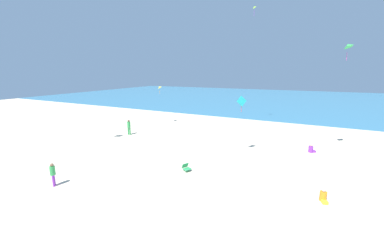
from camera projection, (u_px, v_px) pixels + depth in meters
The scene contains 11 objects.
ground_plane at pixel (208, 141), 22.04m from camera, with size 120.00×120.00×0.00m, color beige.
ocean_water at pixel (264, 98), 59.45m from camera, with size 120.00×60.00×0.05m, color teal.
beach_chair_mid_beach at pixel (186, 167), 15.41m from camera, with size 0.74×0.72×0.53m.
person_0 at pixel (129, 126), 24.20m from camera, with size 0.42×0.42×1.71m.
person_1 at pixel (323, 197), 11.76m from camera, with size 0.45×0.64×0.73m.
person_2 at pixel (53, 173), 13.23m from camera, with size 0.42×0.42×1.48m.
person_3 at pixel (311, 149), 18.95m from camera, with size 0.69×0.59×0.77m.
kite_green at pixel (347, 46), 16.95m from camera, with size 0.82×0.90×1.33m.
kite_lime at pixel (254, 7), 26.56m from camera, with size 0.62×0.65×1.18m.
kite_yellow at pixel (159, 87), 28.39m from camera, with size 0.61×0.69×1.02m.
kite_teal at pixel (242, 101), 17.65m from camera, with size 0.70×0.61×1.32m.
Camera 1 is at (7.66, -9.73, 6.90)m, focal length 20.26 mm.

